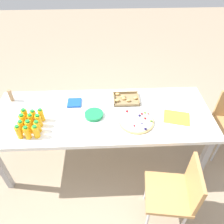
{
  "coord_description": "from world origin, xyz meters",
  "views": [
    {
      "loc": [
        0.03,
        -1.68,
        2.3
      ],
      "look_at": [
        0.1,
        -0.0,
        0.78
      ],
      "focal_mm": 34.84,
      "sensor_mm": 36.0,
      "label": 1
    }
  ],
  "objects_px": {
    "juice_bottle_4": "(29,127)",
    "cardboard_tube": "(11,95)",
    "napkin_stack": "(74,103)",
    "chair_near_right": "(177,191)",
    "juice_bottle_10": "(34,116)",
    "paper_folder": "(177,118)",
    "juice_bottle_8": "(39,121)",
    "juice_bottle_5": "(38,126)",
    "juice_bottle_3": "(22,127)",
    "juice_bottle_9": "(25,115)",
    "juice_bottle_6": "(23,121)",
    "party_table": "(102,118)",
    "juice_bottle_11": "(41,115)",
    "juice_bottle_1": "(27,133)",
    "juice_bottle_0": "(19,132)",
    "plate_stack": "(94,115)",
    "juice_bottle_7": "(31,120)",
    "snack_tray": "(125,99)",
    "fruit_pizza": "(136,121)",
    "juice_bottle_2": "(36,132)"
  },
  "relations": [
    {
      "from": "juice_bottle_4",
      "to": "juice_bottle_6",
      "type": "bearing_deg",
      "value": 133.84
    },
    {
      "from": "fruit_pizza",
      "to": "juice_bottle_3",
      "type": "bearing_deg",
      "value": -175.71
    },
    {
      "from": "juice_bottle_3",
      "to": "party_table",
      "type": "bearing_deg",
      "value": 15.85
    },
    {
      "from": "juice_bottle_6",
      "to": "napkin_stack",
      "type": "bearing_deg",
      "value": 35.0
    },
    {
      "from": "juice_bottle_7",
      "to": "fruit_pizza",
      "type": "xyz_separation_m",
      "value": [
        1.03,
        0.01,
        -0.06
      ]
    },
    {
      "from": "party_table",
      "to": "napkin_stack",
      "type": "bearing_deg",
      "value": 149.11
    },
    {
      "from": "juice_bottle_11",
      "to": "juice_bottle_0",
      "type": "bearing_deg",
      "value": -125.32
    },
    {
      "from": "juice_bottle_3",
      "to": "juice_bottle_9",
      "type": "xyz_separation_m",
      "value": [
        -0.0,
        0.15,
        0.01
      ]
    },
    {
      "from": "plate_stack",
      "to": "juice_bottle_7",
      "type": "bearing_deg",
      "value": -169.34
    },
    {
      "from": "juice_bottle_4",
      "to": "napkin_stack",
      "type": "bearing_deg",
      "value": 46.58
    },
    {
      "from": "juice_bottle_11",
      "to": "snack_tray",
      "type": "relative_size",
      "value": 0.51
    },
    {
      "from": "juice_bottle_7",
      "to": "plate_stack",
      "type": "bearing_deg",
      "value": 10.66
    },
    {
      "from": "juice_bottle_6",
      "to": "cardboard_tube",
      "type": "bearing_deg",
      "value": 120.48
    },
    {
      "from": "juice_bottle_6",
      "to": "juice_bottle_10",
      "type": "xyz_separation_m",
      "value": [
        0.09,
        0.07,
        -0.01
      ]
    },
    {
      "from": "juice_bottle_7",
      "to": "snack_tray",
      "type": "bearing_deg",
      "value": 20.94
    },
    {
      "from": "juice_bottle_3",
      "to": "juice_bottle_6",
      "type": "relative_size",
      "value": 0.92
    },
    {
      "from": "juice_bottle_1",
      "to": "juice_bottle_3",
      "type": "xyz_separation_m",
      "value": [
        -0.07,
        0.08,
        -0.0
      ]
    },
    {
      "from": "juice_bottle_0",
      "to": "juice_bottle_6",
      "type": "xyz_separation_m",
      "value": [
        -0.0,
        0.15,
        -0.0
      ]
    },
    {
      "from": "party_table",
      "to": "cardboard_tube",
      "type": "xyz_separation_m",
      "value": [
        -1.0,
        0.26,
        0.14
      ]
    },
    {
      "from": "juice_bottle_7",
      "to": "snack_tray",
      "type": "xyz_separation_m",
      "value": [
        0.95,
        0.36,
        -0.06
      ]
    },
    {
      "from": "juice_bottle_8",
      "to": "paper_folder",
      "type": "bearing_deg",
      "value": 2.09
    },
    {
      "from": "juice_bottle_0",
      "to": "juice_bottle_9",
      "type": "relative_size",
      "value": 0.99
    },
    {
      "from": "juice_bottle_8",
      "to": "juice_bottle_5",
      "type": "bearing_deg",
      "value": -87.48
    },
    {
      "from": "juice_bottle_8",
      "to": "napkin_stack",
      "type": "height_order",
      "value": "juice_bottle_8"
    },
    {
      "from": "juice_bottle_4",
      "to": "chair_near_right",
      "type": "bearing_deg",
      "value": -21.89
    },
    {
      "from": "juice_bottle_1",
      "to": "juice_bottle_7",
      "type": "relative_size",
      "value": 0.96
    },
    {
      "from": "juice_bottle_5",
      "to": "paper_folder",
      "type": "height_order",
      "value": "juice_bottle_5"
    },
    {
      "from": "chair_near_right",
      "to": "juice_bottle_11",
      "type": "bearing_deg",
      "value": 68.96
    },
    {
      "from": "juice_bottle_11",
      "to": "paper_folder",
      "type": "bearing_deg",
      "value": -1.19
    },
    {
      "from": "juice_bottle_1",
      "to": "juice_bottle_2",
      "type": "height_order",
      "value": "juice_bottle_1"
    },
    {
      "from": "juice_bottle_3",
      "to": "fruit_pizza",
      "type": "bearing_deg",
      "value": 4.29
    },
    {
      "from": "party_table",
      "to": "juice_bottle_1",
      "type": "xyz_separation_m",
      "value": [
        -0.69,
        -0.3,
        0.13
      ]
    },
    {
      "from": "juice_bottle_3",
      "to": "napkin_stack",
      "type": "distance_m",
      "value": 0.61
    },
    {
      "from": "juice_bottle_5",
      "to": "juice_bottle_6",
      "type": "distance_m",
      "value": 0.17
    },
    {
      "from": "juice_bottle_7",
      "to": "snack_tray",
      "type": "distance_m",
      "value": 1.02
    },
    {
      "from": "juice_bottle_1",
      "to": "fruit_pizza",
      "type": "xyz_separation_m",
      "value": [
        1.03,
        0.17,
        -0.05
      ]
    },
    {
      "from": "chair_near_right",
      "to": "juice_bottle_8",
      "type": "relative_size",
      "value": 5.76
    },
    {
      "from": "juice_bottle_0",
      "to": "cardboard_tube",
      "type": "distance_m",
      "value": 0.61
    },
    {
      "from": "juice_bottle_1",
      "to": "juice_bottle_10",
      "type": "height_order",
      "value": "juice_bottle_1"
    },
    {
      "from": "paper_folder",
      "to": "juice_bottle_9",
      "type": "bearing_deg",
      "value": 178.97
    },
    {
      "from": "juice_bottle_0",
      "to": "juice_bottle_1",
      "type": "relative_size",
      "value": 1.04
    },
    {
      "from": "juice_bottle_1",
      "to": "napkin_stack",
      "type": "height_order",
      "value": "juice_bottle_1"
    },
    {
      "from": "juice_bottle_7",
      "to": "juice_bottle_11",
      "type": "height_order",
      "value": "juice_bottle_7"
    },
    {
      "from": "juice_bottle_3",
      "to": "napkin_stack",
      "type": "bearing_deg",
      "value": 41.1
    },
    {
      "from": "juice_bottle_10",
      "to": "juice_bottle_1",
      "type": "bearing_deg",
      "value": -92.18
    },
    {
      "from": "party_table",
      "to": "juice_bottle_11",
      "type": "bearing_deg",
      "value": -173.65
    },
    {
      "from": "juice_bottle_4",
      "to": "cardboard_tube",
      "type": "distance_m",
      "value": 0.58
    },
    {
      "from": "juice_bottle_10",
      "to": "cardboard_tube",
      "type": "distance_m",
      "value": 0.47
    },
    {
      "from": "juice_bottle_10",
      "to": "paper_folder",
      "type": "height_order",
      "value": "juice_bottle_10"
    },
    {
      "from": "juice_bottle_3",
      "to": "juice_bottle_4",
      "type": "relative_size",
      "value": 0.95
    }
  ]
}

